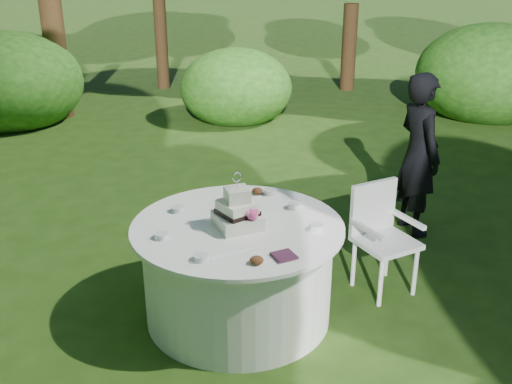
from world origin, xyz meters
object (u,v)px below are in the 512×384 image
table (238,270)px  cake (238,212)px  guest (418,155)px  chair (381,230)px  napkins (284,256)px

table → cake: cake is taller
guest → chair: bearing=135.4°
guest → cake: (-2.19, -0.65, 0.09)m
guest → napkins: bearing=127.9°
napkins → cake: cake is taller
cake → napkins: bearing=-81.3°
chair → napkins: bearing=-157.7°
guest → table: (-2.18, -0.61, -0.41)m
chair → cake: bearing=176.5°
napkins → cake: size_ratio=0.33×
cake → chair: size_ratio=0.47×
napkins → guest: 2.42m
napkins → chair: size_ratio=0.16×
napkins → guest: guest is taller
cake → chair: (1.23, -0.08, -0.36)m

